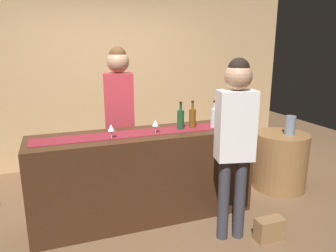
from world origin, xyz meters
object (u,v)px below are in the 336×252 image
object	(u,v)px
wine_glass_near_customer	(155,123)
handbag	(269,229)
wine_bottle_amber	(192,118)
wine_bottle_clear	(214,118)
round_side_table	(280,161)
customer_sipping	(235,131)
wine_bottle_green	(181,119)
vase_on_side_table	(290,125)
bartender	(120,105)
wine_glass_mid_counter	(111,128)

from	to	relation	value
wine_glass_near_customer	handbag	size ratio (longest dim) A/B	0.51
wine_bottle_amber	wine_bottle_clear	bearing A→B (deg)	-16.93
wine_bottle_clear	round_side_table	world-z (taller)	wine_bottle_clear
wine_bottle_amber	round_side_table	size ratio (longest dim) A/B	0.41
customer_sipping	wine_bottle_green	bearing A→B (deg)	123.27
wine_bottle_amber	vase_on_side_table	bearing A→B (deg)	1.09
wine_bottle_clear	round_side_table	bearing A→B (deg)	7.95
wine_bottle_green	customer_sipping	distance (m)	0.73
wine_bottle_clear	bartender	xyz separation A→B (m)	(-0.92, 0.63, 0.08)
wine_bottle_amber	round_side_table	bearing A→B (deg)	3.56
wine_bottle_amber	customer_sipping	distance (m)	0.71
bartender	handbag	bearing A→B (deg)	140.68
wine_bottle_clear	wine_glass_near_customer	xyz separation A→B (m)	(-0.68, -0.00, -0.01)
wine_bottle_green	wine_bottle_amber	distance (m)	0.15
wine_bottle_clear	vase_on_side_table	world-z (taller)	wine_bottle_clear
wine_glass_near_customer	bartender	distance (m)	0.69
bartender	wine_bottle_amber	bearing A→B (deg)	152.90
wine_glass_near_customer	vase_on_side_table	world-z (taller)	wine_glass_near_customer
wine_bottle_green	bartender	xyz separation A→B (m)	(-0.54, 0.58, 0.08)
wine_bottle_clear	bartender	distance (m)	1.12
wine_glass_mid_counter	round_side_table	xyz separation A→B (m)	(2.22, 0.20, -0.69)
handbag	wine_glass_mid_counter	bearing A→B (deg)	151.17
wine_glass_near_customer	handbag	world-z (taller)	wine_glass_near_customer
customer_sipping	handbag	world-z (taller)	customer_sipping
handbag	wine_glass_near_customer	bearing A→B (deg)	138.51
wine_glass_near_customer	handbag	xyz separation A→B (m)	(0.90, -0.79, -0.95)
customer_sipping	round_side_table	xyz separation A→B (m)	(1.20, 0.78, -0.71)
wine_bottle_green	wine_glass_near_customer	distance (m)	0.31
wine_bottle_amber	handbag	distance (m)	1.37
wine_bottle_green	wine_bottle_clear	size ratio (longest dim) A/B	1.00
wine_bottle_amber	handbag	world-z (taller)	wine_bottle_amber
wine_bottle_green	bartender	bearing A→B (deg)	133.07
wine_bottle_green	vase_on_side_table	xyz separation A→B (m)	(1.51, 0.04, -0.21)
bartender	vase_on_side_table	world-z (taller)	bartender
vase_on_side_table	wine_bottle_amber	bearing A→B (deg)	-178.91
vase_on_side_table	handbag	xyz separation A→B (m)	(-0.92, -0.89, -0.75)
wine_glass_mid_counter	handbag	size ratio (longest dim) A/B	0.51
wine_glass_mid_counter	vase_on_side_table	xyz separation A→B (m)	(2.28, 0.14, -0.20)
wine_bottle_clear	bartender	bearing A→B (deg)	145.38
wine_bottle_green	wine_glass_mid_counter	xyz separation A→B (m)	(-0.77, -0.10, -0.01)
round_side_table	handbag	distance (m)	1.31
wine_glass_near_customer	customer_sipping	world-z (taller)	customer_sipping
wine_bottle_amber	wine_glass_near_customer	size ratio (longest dim) A/B	2.10
wine_glass_near_customer	vase_on_side_table	distance (m)	1.83
wine_bottle_green	customer_sipping	world-z (taller)	customer_sipping
round_side_table	vase_on_side_table	bearing A→B (deg)	-43.81
wine_bottle_clear	vase_on_side_table	distance (m)	1.16
vase_on_side_table	bartender	bearing A→B (deg)	165.34
wine_bottle_amber	customer_sipping	xyz separation A→B (m)	(0.11, -0.70, 0.01)
wine_bottle_green	round_side_table	world-z (taller)	wine_bottle_green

